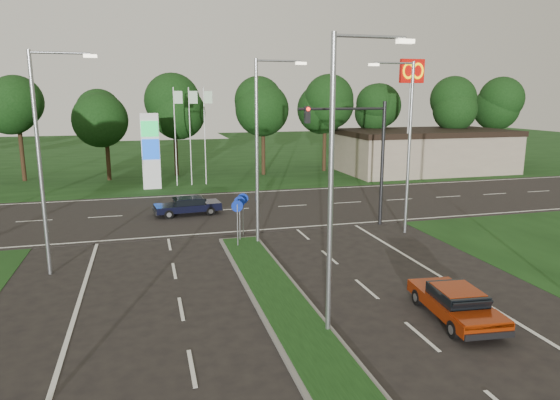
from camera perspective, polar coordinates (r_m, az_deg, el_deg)
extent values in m
cube|color=black|center=(63.10, -11.08, 4.91)|extent=(160.00, 50.00, 0.02)
cube|color=black|center=(32.64, -7.01, -1.18)|extent=(160.00, 12.00, 0.02)
cube|color=slate|center=(14.27, 5.27, -18.51)|extent=(2.00, 26.00, 0.12)
cube|color=gray|center=(51.18, 16.09, 5.38)|extent=(16.00, 9.00, 4.00)
cylinder|color=gray|center=(14.75, 5.81, 0.97)|extent=(0.16, 0.16, 9.00)
cylinder|color=gray|center=(15.02, 10.30, 17.91)|extent=(2.20, 0.10, 0.10)
cube|color=#FFF2CC|center=(15.50, 14.13, 17.18)|extent=(0.50, 0.22, 0.12)
cylinder|color=gray|center=(24.25, -2.66, 5.23)|extent=(0.16, 0.16, 9.00)
cylinder|color=gray|center=(24.41, -0.14, 15.62)|extent=(2.20, 0.10, 0.10)
cube|color=#FFF2CC|center=(24.71, 2.41, 15.33)|extent=(0.50, 0.22, 0.12)
cylinder|color=gray|center=(22.08, -25.75, 3.44)|extent=(0.16, 0.16, 9.00)
cylinder|color=gray|center=(21.80, -23.86, 15.13)|extent=(2.20, 0.10, 0.10)
cube|color=#FFF2CC|center=(21.67, -20.87, 15.12)|extent=(0.50, 0.22, 0.12)
cylinder|color=gray|center=(27.22, 14.53, 5.57)|extent=(0.16, 0.16, 9.00)
cylinder|color=gray|center=(26.60, 12.89, 15.02)|extent=(2.20, 0.10, 0.10)
cube|color=#FFF2CC|center=(26.11, 10.67, 14.96)|extent=(0.50, 0.22, 0.12)
cylinder|color=black|center=(28.85, 11.61, 4.03)|extent=(0.20, 0.20, 7.00)
cylinder|color=black|center=(27.57, 7.15, 10.30)|extent=(5.00, 0.14, 0.14)
cube|color=black|center=(26.89, 3.13, 9.70)|extent=(0.28, 0.28, 0.90)
sphere|color=#FF190C|center=(26.71, 3.26, 10.33)|extent=(0.20, 0.20, 0.20)
cylinder|color=gray|center=(24.18, -4.87, -3.03)|extent=(0.06, 0.06, 2.20)
cylinder|color=#0C26A5|center=(23.95, -4.91, -0.71)|extent=(0.56, 0.04, 0.56)
cylinder|color=gray|center=(25.18, -4.61, -2.42)|extent=(0.06, 0.06, 2.20)
cylinder|color=#0C26A5|center=(24.96, -4.65, -0.20)|extent=(0.56, 0.04, 0.56)
cylinder|color=gray|center=(25.91, -4.24, -2.02)|extent=(0.06, 0.06, 2.20)
cylinder|color=#0C26A5|center=(25.69, -4.28, 0.15)|extent=(0.56, 0.04, 0.56)
cube|color=silver|center=(40.75, -14.55, 5.37)|extent=(1.40, 0.30, 6.00)
cube|color=#0CA53F|center=(40.42, -14.68, 7.88)|extent=(1.30, 0.08, 1.20)
cube|color=#0C3FBF|center=(40.55, -14.56, 5.63)|extent=(1.30, 0.08, 1.60)
cylinder|color=silver|center=(41.72, -11.88, 7.01)|extent=(0.08, 0.08, 8.00)
cube|color=#B2D8B2|center=(41.62, -11.58, 11.43)|extent=(0.70, 0.02, 1.00)
cylinder|color=silver|center=(41.81, -10.23, 7.09)|extent=(0.08, 0.08, 8.00)
cube|color=#B2D8B2|center=(41.71, -9.90, 11.49)|extent=(0.70, 0.02, 1.00)
cylinder|color=silver|center=(41.93, -8.58, 7.15)|extent=(0.08, 0.08, 8.00)
cube|color=#B2D8B2|center=(41.84, -8.23, 11.54)|extent=(0.70, 0.02, 1.00)
cylinder|color=silver|center=(45.49, 14.55, 8.52)|extent=(0.30, 0.30, 10.00)
cube|color=#BF0C07|center=(45.49, 14.84, 14.06)|extent=(2.20, 0.35, 2.00)
torus|color=#FFC600|center=(45.08, 14.47, 14.10)|extent=(1.06, 0.16, 1.06)
torus|color=#FFC600|center=(45.52, 15.49, 14.03)|extent=(1.06, 0.16, 1.06)
cylinder|color=black|center=(47.99, -9.84, 5.52)|extent=(0.36, 0.36, 4.40)
sphere|color=black|center=(47.74, -10.02, 10.65)|extent=(6.00, 6.00, 6.00)
sphere|color=black|center=(47.56, -9.67, 11.87)|extent=(4.80, 4.80, 4.80)
cube|color=maroon|center=(17.81, 19.39, -11.21)|extent=(1.99, 4.10, 0.41)
cube|color=black|center=(17.61, 19.60, -10.14)|extent=(1.54, 1.87, 0.38)
cube|color=maroon|center=(17.54, 19.64, -9.57)|extent=(1.43, 1.54, 0.04)
cylinder|color=black|center=(18.61, 15.43, -10.67)|extent=(0.23, 0.57, 0.56)
cylinder|color=black|center=(19.25, 19.44, -10.16)|extent=(0.23, 0.57, 0.56)
cylinder|color=black|center=(16.56, 19.22, -13.81)|extent=(0.23, 0.57, 0.56)
cylinder|color=black|center=(17.28, 23.58, -13.06)|extent=(0.23, 0.57, 0.56)
cube|color=black|center=(31.63, -10.51, -0.78)|extent=(4.14, 2.03, 0.41)
cube|color=black|center=(31.57, -10.40, -0.08)|extent=(1.89, 1.56, 0.38)
cube|color=black|center=(31.53, -10.41, 0.26)|extent=(1.56, 1.45, 0.04)
cylinder|color=black|center=(30.77, -12.58, -1.63)|extent=(0.58, 0.24, 0.56)
cylinder|color=black|center=(32.20, -12.97, -1.07)|extent=(0.58, 0.24, 0.56)
cylinder|color=black|center=(31.23, -7.94, -1.27)|extent=(0.58, 0.24, 0.56)
cylinder|color=black|center=(32.63, -8.53, -0.73)|extent=(0.58, 0.24, 0.56)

